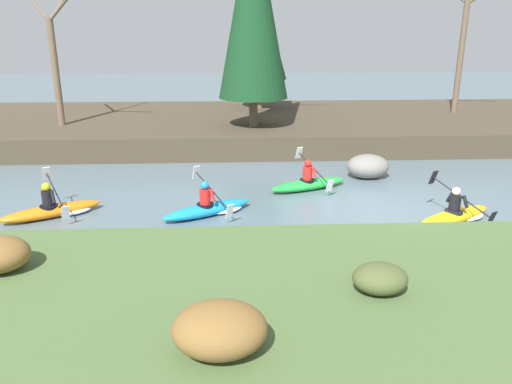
# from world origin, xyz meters

# --- Properties ---
(ground_plane) EXTENTS (90.00, 90.00, 0.00)m
(ground_plane) POSITION_xyz_m (0.00, 0.00, 0.00)
(ground_plane) COLOR slate
(riverbank_near) EXTENTS (44.00, 5.71, 0.79)m
(riverbank_near) POSITION_xyz_m (0.00, -5.44, 0.39)
(riverbank_near) COLOR #4C6638
(riverbank_near) RESTS_ON ground
(riverbank_far) EXTENTS (44.00, 10.11, 0.96)m
(riverbank_far) POSITION_xyz_m (0.00, 10.93, 0.48)
(riverbank_far) COLOR #473D2D
(riverbank_far) RESTS_ON ground
(conifer_tree_far_left) EXTENTS (2.88, 2.88, 8.77)m
(conifer_tree_far_left) POSITION_xyz_m (-3.36, 8.19, 5.95)
(conifer_tree_far_left) COLOR brown
(conifer_tree_far_left) RESTS_ON riverbank_far
(conifer_tree_left) EXTENTS (2.78, 2.78, 6.49)m
(conifer_tree_left) POSITION_xyz_m (-2.81, 13.37, 4.94)
(conifer_tree_left) COLOR brown
(conifer_tree_left) RESTS_ON riverbank_far
(bare_tree_upstream) EXTENTS (3.27, 3.23, 5.90)m
(bare_tree_upstream) POSITION_xyz_m (-11.67, 9.09, 3.74)
(bare_tree_upstream) COLOR brown
(bare_tree_upstream) RESTS_ON riverbank_far
(bare_tree_mid_upstream) EXTENTS (3.86, 3.81, 7.02)m
(bare_tree_mid_upstream) POSITION_xyz_m (-3.24, 10.33, 4.26)
(bare_tree_mid_upstream) COLOR brown
(bare_tree_mid_upstream) RESTS_ON riverbank_far
(bare_tree_mid_downstream) EXTENTS (3.84, 3.79, 6.99)m
(bare_tree_mid_downstream) POSITION_xyz_m (6.81, 11.40, 4.25)
(bare_tree_mid_downstream) COLOR brown
(bare_tree_mid_downstream) RESTS_ON riverbank_far
(shrub_clump_second) EXTENTS (1.31, 1.10, 0.71)m
(shrub_clump_second) POSITION_xyz_m (-4.50, -7.13, 1.15)
(shrub_clump_second) COLOR brown
(shrub_clump_second) RESTS_ON riverbank_near
(shrub_clump_third) EXTENTS (0.93, 0.78, 0.50)m
(shrub_clump_third) POSITION_xyz_m (-1.85, -5.63, 1.04)
(shrub_clump_third) COLOR #4C562D
(shrub_clump_third) RESTS_ON riverbank_near
(kayaker_lead) EXTENTS (2.65, 1.96, 1.20)m
(kayaker_lead) POSITION_xyz_m (1.78, -0.63, 0.20)
(kayaker_lead) COLOR yellow
(kayaker_lead) RESTS_ON ground
(kayaker_middle) EXTENTS (2.72, 1.98, 1.20)m
(kayaker_middle) POSITION_xyz_m (-1.81, 2.35, 0.22)
(kayaker_middle) COLOR green
(kayaker_middle) RESTS_ON ground
(kayaker_trailing) EXTENTS (2.63, 1.98, 1.20)m
(kayaker_trailing) POSITION_xyz_m (-4.92, 0.23, 0.20)
(kayaker_trailing) COLOR #1993D6
(kayaker_trailing) RESTS_ON ground
(kayaker_far_back) EXTENTS (2.63, 1.98, 1.20)m
(kayaker_far_back) POSITION_xyz_m (-9.24, 0.32, 0.20)
(kayaker_far_back) COLOR orange
(kayaker_far_back) RESTS_ON ground
(boulder_midstream) EXTENTS (1.47, 1.15, 0.83)m
(boulder_midstream) POSITION_xyz_m (0.43, 3.57, 0.42)
(boulder_midstream) COLOR gray
(boulder_midstream) RESTS_ON ground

